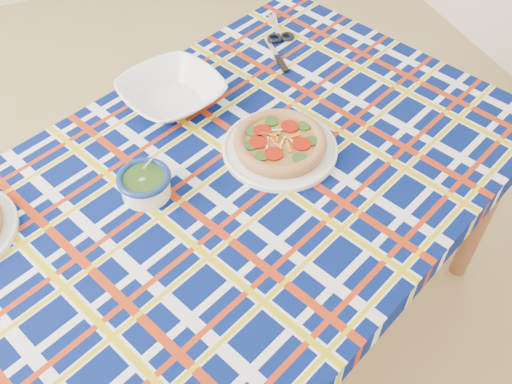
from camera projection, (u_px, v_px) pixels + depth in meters
name	position (u px, v px, depth m)	size (l,w,h in m)	color
floor	(129.00, 265.00, 2.05)	(4.00, 4.00, 0.00)	#9B8150
dining_table	(233.00, 201.00, 1.41)	(1.76, 1.48, 0.71)	brown
tablecloth	(232.00, 195.00, 1.39)	(1.54, 0.97, 0.10)	#04114E
main_focaccia_plate	(280.00, 142.00, 1.40)	(0.30, 0.30, 0.06)	olive
pesto_bowl	(145.00, 183.00, 1.30)	(0.13, 0.13, 0.07)	#17340E
serving_bowl	(172.00, 93.00, 1.52)	(0.26, 0.26, 0.06)	white
table_knife	(271.00, 46.00, 1.72)	(0.21, 0.02, 0.01)	silver
kitchen_scissors	(276.00, 24.00, 1.79)	(0.19, 0.09, 0.02)	silver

